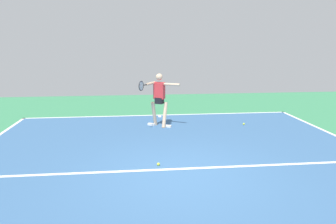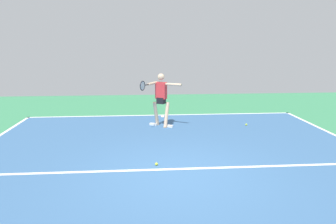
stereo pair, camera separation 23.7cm
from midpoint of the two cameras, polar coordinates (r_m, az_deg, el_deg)
ground_plane at (r=6.49m, az=1.44°, el=-11.49°), size 21.12×21.12×0.00m
court_surface at (r=6.49m, az=1.44°, el=-11.47°), size 9.93×11.31×0.00m
court_line_baseline_near at (r=11.82m, az=-2.19°, el=-0.56°), size 9.93×0.10×0.01m
court_line_service at (r=6.80m, az=1.05°, el=-10.33°), size 7.45×0.10×0.01m
court_line_centre_mark at (r=11.62m, az=-2.12°, el=-0.78°), size 0.10×0.30×0.01m
tennis_player at (r=9.97m, az=-2.34°, el=2.83°), size 1.30×1.07×1.73m
tennis_ball_by_sideline at (r=10.64m, az=13.05°, el=-2.14°), size 0.07×0.07×0.07m
tennis_ball_far_corner at (r=6.98m, az=-2.75°, el=-9.49°), size 0.07×0.07×0.07m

